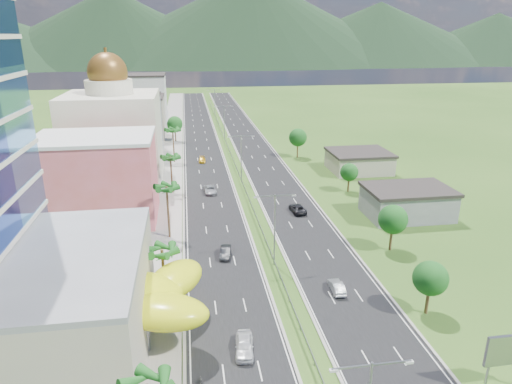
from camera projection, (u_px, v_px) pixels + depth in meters
name	position (u px, v px, depth m)	size (l,w,h in m)	color
ground	(289.00, 301.00, 58.09)	(500.00, 500.00, 0.00)	#2D5119
road_left	(202.00, 144.00, 141.08)	(11.00, 260.00, 0.04)	black
road_right	(250.00, 142.00, 143.21)	(11.00, 260.00, 0.04)	black
sidewalk_left	(171.00, 145.00, 139.71)	(7.00, 260.00, 0.12)	gray
median_guardrail	(232.00, 156.00, 125.13)	(0.10, 216.06, 0.76)	gray
streetlight_median_b	(275.00, 222.00, 65.22)	(6.04, 0.25, 11.00)	gray
streetlight_median_c	(241.00, 154.00, 102.58)	(6.04, 0.25, 11.00)	gray
streetlight_median_d	(224.00, 119.00, 144.61)	(6.04, 0.25, 11.00)	gray
streetlight_median_e	(215.00, 100.00, 186.64)	(6.04, 0.25, 11.00)	gray
lime_canopy	(119.00, 297.00, 49.87)	(18.00, 15.00, 7.40)	#D1DA15
pink_shophouse	(98.00, 180.00, 81.54)	(20.00, 15.00, 15.00)	#D85859
domed_building	(114.00, 133.00, 101.75)	(20.00, 20.00, 28.70)	beige
midrise_grey	(131.00, 127.00, 126.34)	(16.00, 15.00, 16.00)	gray
midrise_beige	(139.00, 118.00, 147.38)	(16.00, 15.00, 13.00)	#B5A895
midrise_white	(144.00, 101.00, 168.05)	(16.00, 15.00, 18.00)	silver
billboard	(511.00, 351.00, 42.26)	(5.20, 0.35, 6.20)	gray
shed_near	(407.00, 203.00, 84.61)	(15.00, 10.00, 5.00)	gray
shed_far	(359.00, 162.00, 113.02)	(14.00, 12.00, 4.40)	#B5A895
palm_tree_b	(162.00, 253.00, 55.44)	(3.60, 3.60, 8.10)	#47301C
palm_tree_c	(167.00, 189.00, 73.65)	(3.60, 3.60, 9.60)	#47301C
palm_tree_d	(171.00, 159.00, 95.44)	(3.60, 3.60, 8.60)	#47301C
palm_tree_e	(173.00, 131.00, 118.54)	(3.60, 3.60, 9.40)	#47301C
leafy_tree_lfar	(175.00, 124.00, 142.79)	(4.90, 4.90, 8.05)	#47301C
leafy_tree_ra	(430.00, 278.00, 54.14)	(4.20, 4.20, 6.90)	#47301C
leafy_tree_rb	(393.00, 219.00, 70.31)	(4.55, 4.55, 7.47)	#47301C
leafy_tree_rc	(349.00, 172.00, 97.15)	(3.85, 3.85, 6.33)	#47301C
leafy_tree_rd	(298.00, 138.00, 124.21)	(4.90, 4.90, 8.05)	#47301C
mountain_ridge	(252.00, 66.00, 486.94)	(860.00, 140.00, 90.00)	black
car_white_near_left	(244.00, 345.00, 48.59)	(1.91, 4.76, 1.62)	silver
car_dark_left	(225.00, 252.00, 69.61)	(1.51, 4.32, 1.42)	black
car_silver_mid_left	(210.00, 190.00, 97.47)	(2.38, 5.15, 1.43)	#97999E
car_yellow_far_left	(202.00, 160.00, 121.17)	(1.71, 4.20, 1.22)	gold
car_silver_right	(337.00, 287.00, 60.10)	(1.46, 4.19, 1.38)	#9A9DA1
car_dark_far_right	(298.00, 208.00, 86.92)	(2.44, 5.28, 1.47)	black
motorcycle	(202.00, 381.00, 43.89)	(0.53, 1.75, 1.12)	black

